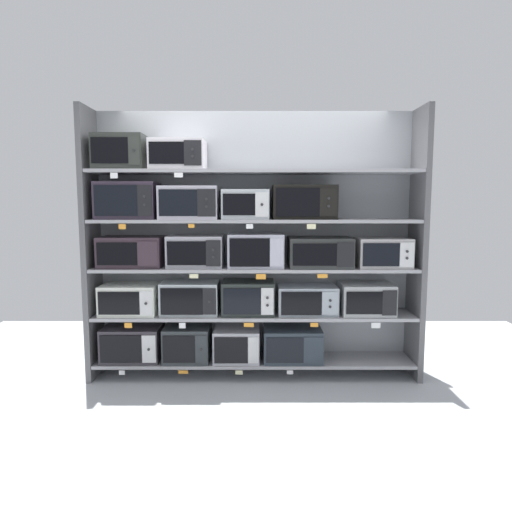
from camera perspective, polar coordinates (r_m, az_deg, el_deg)
name	(u,v)px	position (r m, az deg, el deg)	size (l,w,h in m)	color
ground	(256,426)	(3.67, -0.06, -20.14)	(6.96, 6.00, 0.02)	#B2B7BC
back_panel	(256,243)	(4.53, 0.01, 1.62)	(3.16, 0.04, 2.49)	#9EA3A8
upright_left	(93,245)	(4.56, -19.38, 1.27)	(0.05, 0.43, 2.49)	#5B5B5E
upright_right	(420,245)	(4.55, 19.42, 1.26)	(0.05, 0.43, 2.49)	#5B5B5E
shelf_0	(256,360)	(4.53, 0.00, -12.66)	(2.96, 0.43, 0.03)	#99999E
microwave_0	(135,343)	(4.63, -14.68, -10.23)	(0.54, 0.41, 0.32)	#332E35
microwave_1	(189,342)	(4.52, -8.17, -10.43)	(0.42, 0.44, 0.32)	#2C3135
microwave_2	(238,343)	(4.48, -2.18, -10.67)	(0.43, 0.41, 0.30)	#A4A4AD
microwave_3	(294,343)	(4.49, 4.65, -10.62)	(0.54, 0.43, 0.30)	#28313A
price_tag_0	(124,372)	(4.51, -15.93, -13.58)	(0.05, 0.00, 0.04)	white
price_tag_1	(185,372)	(4.39, -8.71, -13.89)	(0.09, 0.00, 0.03)	orange
price_tag_2	(241,372)	(4.35, -1.90, -14.08)	(0.07, 0.00, 0.04)	beige
price_tag_3	(292,372)	(4.35, 4.38, -14.04)	(0.06, 0.00, 0.03)	white
shelf_1	(256,315)	(4.41, 0.00, -7.22)	(2.96, 0.43, 0.03)	#99999E
microwave_4	(132,299)	(4.52, -14.96, -5.09)	(0.52, 0.40, 0.28)	silver
microwave_5	(192,298)	(4.41, -7.88, -5.08)	(0.53, 0.35, 0.30)	#B1BDC1
microwave_6	(250,297)	(4.37, -0.76, -5.09)	(0.48, 0.37, 0.31)	#272D2B
microwave_7	(309,300)	(4.40, 6.48, -5.34)	(0.55, 0.35, 0.26)	#9AA4AD
microwave_8	(368,298)	(4.49, 13.52, -5.09)	(0.48, 0.40, 0.29)	#9FA2A3
price_tag_4	(130,325)	(4.36, -15.20, -8.20)	(0.07, 0.00, 0.05)	orange
price_tag_5	(184,326)	(4.26, -8.83, -8.42)	(0.06, 0.00, 0.05)	white
price_tag_6	(250,325)	(4.21, -0.70, -8.45)	(0.09, 0.00, 0.04)	orange
price_tag_7	(316,325)	(4.24, 7.35, -8.38)	(0.07, 0.00, 0.04)	orange
price_tag_8	(378,326)	(4.34, 14.69, -8.26)	(0.08, 0.00, 0.05)	white
shelf_2	(256,268)	(4.32, 0.00, -1.51)	(2.96, 0.43, 0.03)	#99999E
microwave_9	(134,252)	(4.45, -14.78, 0.52)	(0.57, 0.37, 0.28)	#352730
microwave_10	(197,251)	(4.33, -7.20, 0.60)	(0.51, 0.36, 0.29)	#A2A0AA
microwave_11	(257,250)	(4.30, 0.18, 0.71)	(0.51, 0.39, 0.31)	#B2B2C1
microwave_12	(321,252)	(4.34, 8.00, 0.47)	(0.57, 0.43, 0.27)	#2B2C2B
microwave_13	(384,252)	(4.45, 15.38, 0.44)	(0.48, 0.41, 0.27)	#A5A3A2
price_tag_9	(195,276)	(4.15, -7.43, -2.46)	(0.08, 0.00, 0.04)	beige
price_tag_10	(263,277)	(4.11, 0.81, -2.55)	(0.09, 0.00, 0.05)	orange
price_tag_11	(324,276)	(4.15, 8.35, -2.45)	(0.09, 0.00, 0.04)	orange
shelf_3	(256,221)	(4.28, 0.00, 4.36)	(2.96, 0.43, 0.03)	#99999E
microwave_14	(130,201)	(4.43, -15.21, 6.57)	(0.54, 0.39, 0.34)	#332937
microwave_15	(192,203)	(4.31, -7.90, 6.50)	(0.52, 0.44, 0.30)	#B5B1BF
microwave_16	(247,204)	(4.27, -1.07, 6.35)	(0.42, 0.41, 0.27)	#B2BABF
microwave_17	(306,202)	(4.29, 6.10, 6.58)	(0.57, 0.37, 0.31)	black
price_tag_12	(124,227)	(4.23, -15.89, 3.50)	(0.06, 0.00, 0.05)	orange
price_tag_13	(193,226)	(4.10, -7.73, 3.68)	(0.05, 0.00, 0.03)	orange
price_tag_14	(251,226)	(4.06, -0.58, 3.66)	(0.06, 0.00, 0.04)	white
price_tag_15	(313,227)	(4.09, 7.00, 3.61)	(0.08, 0.00, 0.04)	beige
shelf_4	(256,172)	(4.28, 0.00, 10.29)	(2.96, 0.43, 0.03)	#99999E
microwave_18	(123,153)	(4.46, -15.95, 12.07)	(0.45, 0.43, 0.31)	#2D312C
microwave_19	(180,155)	(4.35, -9.30, 12.11)	(0.48, 0.42, 0.27)	silver
price_tag_16	(116,176)	(4.25, -16.82, 9.43)	(0.06, 0.00, 0.05)	white
price_tag_17	(180,175)	(4.12, -9.28, 9.78)	(0.07, 0.00, 0.04)	white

